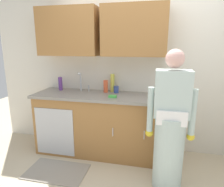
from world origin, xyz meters
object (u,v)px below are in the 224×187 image
(sink, at_px, (80,94))
(bottle_dish_liquid, at_px, (106,86))
(cup_by_sink, at_px, (116,89))
(bottle_water_short, at_px, (112,83))
(person_at_sink, at_px, (170,132))
(bottle_water_tall, at_px, (60,84))
(sponge, at_px, (113,96))
(knife_on_counter, at_px, (160,98))

(sink, distance_m, bottle_dish_liquid, 0.41)
(cup_by_sink, bearing_deg, bottle_water_short, 137.50)
(person_at_sink, bearing_deg, bottle_water_tall, 156.62)
(person_at_sink, relative_size, bottle_water_short, 5.83)
(sink, xyz_separation_m, cup_by_sink, (0.54, 0.15, 0.07))
(person_at_sink, bearing_deg, sponge, 149.44)
(bottle_water_tall, relative_size, cup_by_sink, 2.02)
(cup_by_sink, distance_m, knife_on_counter, 0.69)
(bottle_dish_liquid, relative_size, sponge, 1.73)
(bottle_water_tall, bearing_deg, bottle_water_short, 5.04)
(bottle_water_tall, relative_size, sponge, 1.93)
(bottle_water_tall, distance_m, sponge, 0.98)
(bottle_water_short, bearing_deg, sink, -154.93)
(person_at_sink, distance_m, sponge, 0.93)
(cup_by_sink, bearing_deg, person_at_sink, -43.71)
(cup_by_sink, height_order, knife_on_counter, cup_by_sink)
(sink, distance_m, bottle_water_short, 0.53)
(person_at_sink, bearing_deg, sink, 155.55)
(person_at_sink, distance_m, bottle_water_short, 1.24)
(bottle_dish_liquid, bearing_deg, sponge, -58.93)
(bottle_water_tall, relative_size, bottle_water_short, 0.76)
(person_at_sink, height_order, sponge, person_at_sink)
(sink, height_order, bottle_water_tall, sink)
(person_at_sink, relative_size, cup_by_sink, 15.37)
(cup_by_sink, bearing_deg, sponge, -88.68)
(bottle_water_tall, bearing_deg, cup_by_sink, 0.36)
(bottle_dish_liquid, relative_size, cup_by_sink, 1.80)
(knife_on_counter, distance_m, sponge, 0.65)
(knife_on_counter, bearing_deg, sponge, 130.53)
(sink, xyz_separation_m, bottle_dish_liquid, (0.37, 0.15, 0.11))
(sponge, bearing_deg, cup_by_sink, 91.32)
(sink, xyz_separation_m, person_at_sink, (1.31, -0.60, -0.23))
(person_at_sink, bearing_deg, bottle_dish_liquid, 141.76)
(bottle_water_tall, distance_m, bottle_water_short, 0.86)
(bottle_water_tall, xyz_separation_m, knife_on_counter, (1.58, -0.20, -0.10))
(sponge, bearing_deg, bottle_dish_liquid, 121.07)
(sink, height_order, person_at_sink, person_at_sink)
(person_at_sink, bearing_deg, knife_on_counter, 103.13)
(bottle_dish_liquid, distance_m, bottle_water_short, 0.12)
(bottle_water_tall, distance_m, cup_by_sink, 0.93)
(bottle_water_tall, xyz_separation_m, bottle_water_short, (0.85, 0.08, 0.03))
(sink, bearing_deg, cup_by_sink, 15.23)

